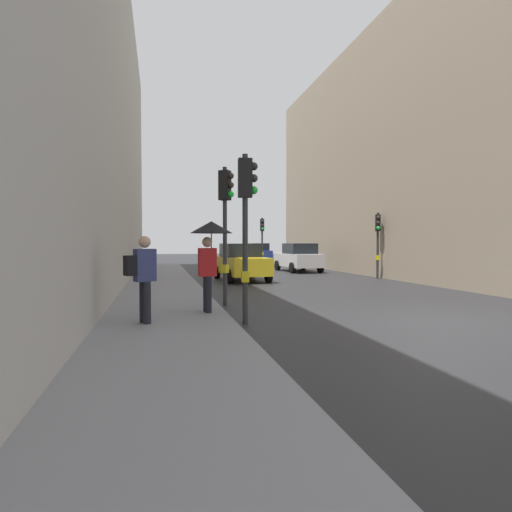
# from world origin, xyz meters

# --- Properties ---
(ground_plane) EXTENTS (120.00, 120.00, 0.00)m
(ground_plane) POSITION_xyz_m (0.00, 0.00, 0.00)
(ground_plane) COLOR #28282B
(sidewalk_kerb) EXTENTS (2.79, 40.00, 0.16)m
(sidewalk_kerb) POSITION_xyz_m (-6.14, 6.00, 0.08)
(sidewalk_kerb) COLOR gray
(sidewalk_kerb) RESTS_ON ground
(building_facade_right) EXTENTS (12.00, 25.53, 13.46)m
(building_facade_right) POSITION_xyz_m (10.74, 14.06, 6.73)
(building_facade_right) COLOR gray
(building_facade_right) RESTS_ON ground
(traffic_light_near_right) EXTENTS (0.43, 0.39, 3.95)m
(traffic_light_near_right) POSITION_xyz_m (-4.43, 3.28, 2.72)
(traffic_light_near_right) COLOR #2D2D2D
(traffic_light_near_right) RESTS_ON ground
(traffic_light_near_left) EXTENTS (0.44, 0.27, 3.73)m
(traffic_light_near_left) POSITION_xyz_m (-4.42, 0.44, 2.57)
(traffic_light_near_left) COLOR #2D2D2D
(traffic_light_near_left) RESTS_ON ground
(traffic_light_mid_street) EXTENTS (0.34, 0.45, 3.32)m
(traffic_light_mid_street) POSITION_xyz_m (4.43, 10.43, 2.29)
(traffic_light_mid_street) COLOR #2D2D2D
(traffic_light_mid_street) RESTS_ON ground
(traffic_light_far_median) EXTENTS (0.25, 0.43, 3.56)m
(traffic_light_far_median) POSITION_xyz_m (0.79, 19.77, 2.46)
(traffic_light_far_median) COLOR #2D2D2D
(traffic_light_far_median) RESTS_ON ground
(car_yellow_taxi) EXTENTS (2.26, 4.32, 1.76)m
(car_yellow_taxi) POSITION_xyz_m (-2.45, 11.02, 0.88)
(car_yellow_taxi) COLOR yellow
(car_yellow_taxi) RESTS_ON ground
(car_blue_van) EXTENTS (2.13, 4.26, 1.76)m
(car_blue_van) POSITION_xyz_m (2.50, 28.16, 0.88)
(car_blue_van) COLOR navy
(car_blue_van) RESTS_ON ground
(car_white_compact) EXTENTS (2.19, 4.29, 1.76)m
(car_white_compact) POSITION_xyz_m (2.23, 16.18, 0.88)
(car_white_compact) COLOR silver
(car_white_compact) RESTS_ON ground
(pedestrian_with_umbrella) EXTENTS (1.00, 1.00, 2.14)m
(pedestrian_with_umbrella) POSITION_xyz_m (-5.12, 1.26, 1.84)
(pedestrian_with_umbrella) COLOR black
(pedestrian_with_umbrella) RESTS_ON sidewalk_kerb
(pedestrian_with_grey_backpack) EXTENTS (0.66, 0.48, 1.77)m
(pedestrian_with_grey_backpack) POSITION_xyz_m (-6.61, 0.20, 1.16)
(pedestrian_with_grey_backpack) COLOR black
(pedestrian_with_grey_backpack) RESTS_ON sidewalk_kerb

